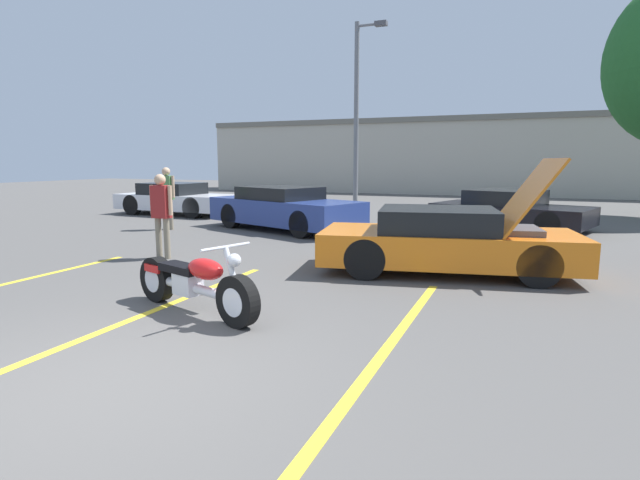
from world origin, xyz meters
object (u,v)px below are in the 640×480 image
Objects in this scene: parked_car_mid_left_row at (284,209)px; spectator_near_motorcycle at (161,209)px; spectator_by_show_car at (167,193)px; light_pole at (358,109)px; motorcycle at (194,283)px; show_car_hood_open at (448,241)px; parked_car_left_row at (176,199)px; parked_car_mid_right_row at (509,210)px.

spectator_near_motorcycle is (-0.35, -4.66, 0.39)m from parked_car_mid_left_row.
parked_car_mid_left_row is 3.29m from spectator_by_show_car.
light_pole is at bearing 65.33° from spectator_by_show_car.
light_pole is 10.95m from spectator_near_motorcycle.
show_car_hood_open reaches higher than motorcycle.
show_car_hood_open is 5.47m from spectator_near_motorcycle.
show_car_hood_open is at bearing -27.53° from parked_car_left_row.
show_car_hood_open is 6.54m from parked_car_mid_right_row.
parked_car_mid_left_row is 2.97× the size of spectator_near_motorcycle.
show_car_hood_open reaches higher than parked_car_mid_left_row.
spectator_by_show_car is (-2.69, 3.46, 0.05)m from spectator_near_motorcycle.
show_car_hood_open is 12.09m from parked_car_left_row.
light_pole reaches higher than parked_car_left_row.
parked_car_mid_left_row is (-5.82, -2.64, 0.06)m from parked_car_mid_right_row.
spectator_near_motorcycle reaches higher than parked_car_left_row.
light_pole reaches higher than motorcycle.
show_car_hood_open is 2.59× the size of spectator_by_show_car.
parked_car_mid_left_row is at bearing -92.20° from light_pole.
parked_car_mid_right_row is at bearing -30.26° from light_pole.
spectator_by_show_car reaches higher than spectator_near_motorcycle.
motorcycle is 3.95m from spectator_near_motorcycle.
show_car_hood_open is at bearing 8.46° from spectator_near_motorcycle.
parked_car_left_row reaches higher than motorcycle.
parked_car_left_row is at bearing -146.64° from light_pole.
parked_car_left_row is at bearing 126.64° from spectator_near_motorcycle.
parked_car_left_row is at bearing -159.16° from parked_car_mid_right_row.
motorcycle is 0.49× the size of parked_car_mid_right_row.
light_pole is at bearing 108.03° from parked_car_mid_left_row.
motorcycle is 0.51× the size of parked_car_left_row.
light_pole is 6.74m from parked_car_mid_left_row.
show_car_hood_open is (4.82, -9.75, -3.29)m from light_pole.
parked_car_left_row is 2.54× the size of spectator_by_show_car.
light_pole is 8.30m from spectator_by_show_car.
motorcycle is 1.29× the size of spectator_by_show_car.
light_pole is 3.11× the size of motorcycle.
parked_car_mid_left_row is 2.84× the size of spectator_by_show_car.
light_pole is at bearing 117.45° from motorcycle.
parked_car_mid_left_row is at bearing 131.81° from show_car_hood_open.
motorcycle is 7.80m from parked_car_mid_left_row.
light_pole reaches higher than parked_car_mid_right_row.
parked_car_left_row is 8.53m from spectator_near_motorcycle.
parked_car_mid_left_row is (-2.43, 7.41, 0.21)m from motorcycle.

